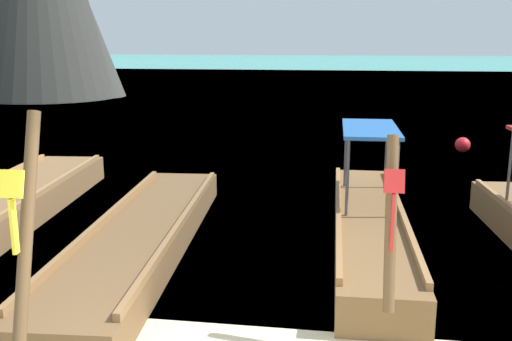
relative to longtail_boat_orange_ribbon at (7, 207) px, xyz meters
name	(u,v)px	position (x,y,z in m)	size (l,w,h in m)	color
sea_water	(333,69)	(4.75, 56.78, -0.27)	(120.00, 120.00, 0.00)	#2DB29E
longtail_boat_orange_ribbon	(7,207)	(0.00, 0.00, 0.00)	(2.04, 7.39, 2.36)	brown
longtail_boat_yellow_ribbon	(142,237)	(2.95, -1.13, -0.03)	(1.78, 7.55, 2.62)	brown
longtail_boat_red_ribbon	(369,225)	(6.45, -0.19, 0.05)	(1.16, 6.72, 2.29)	brown
mooring_buoy_near	(463,145)	(9.48, 8.15, -0.05)	(0.44, 0.44, 0.44)	red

